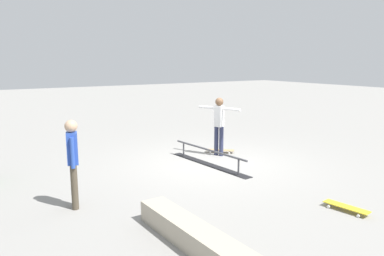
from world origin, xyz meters
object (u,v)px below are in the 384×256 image
at_px(grind_rail, 209,158).
at_px(skateboard_main, 220,150).
at_px(bystander_blue_shirt, 73,159).
at_px(loose_skateboard_yellow, 346,207).
at_px(skate_ledge, 196,238).
at_px(skater_main, 219,122).

bearing_deg(grind_rail, skateboard_main, -54.59).
relative_size(bystander_blue_shirt, loose_skateboard_yellow, 1.95).
bearing_deg(skate_ledge, grind_rail, -37.23).
bearing_deg(skate_ledge, skater_main, -39.85).
bearing_deg(skater_main, skateboard_main, 113.92).
relative_size(grind_rail, skateboard_main, 3.90).
height_order(skater_main, skateboard_main, skater_main).
xyz_separation_m(grind_rail, loose_skateboard_yellow, (-3.73, -0.36, -0.11)).
height_order(grind_rail, skateboard_main, grind_rail).
height_order(grind_rail, loose_skateboard_yellow, grind_rail).
distance_m(grind_rail, skateboard_main, 1.30).
xyz_separation_m(skateboard_main, bystander_blue_shirt, (-1.86, 4.62, 0.83)).
distance_m(skate_ledge, loose_skateboard_yellow, 2.98).
distance_m(grind_rail, bystander_blue_shirt, 3.84).
bearing_deg(skateboard_main, bystander_blue_shirt, -117.24).
bearing_deg(bystander_blue_shirt, loose_skateboard_yellow, 70.62).
distance_m(skateboard_main, loose_skateboard_yellow, 4.62).
xyz_separation_m(skate_ledge, skateboard_main, (4.27, -3.59, -0.09)).
relative_size(grind_rail, skate_ledge, 1.10).
xyz_separation_m(skate_ledge, skater_main, (4.06, -3.39, 0.78)).
bearing_deg(bystander_blue_shirt, skater_main, 125.31).
relative_size(grind_rail, loose_skateboard_yellow, 3.49).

